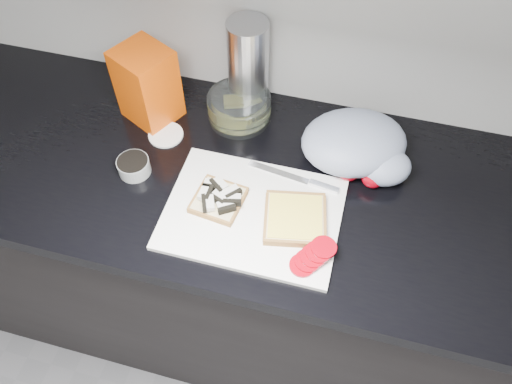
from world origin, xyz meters
TOP-DOWN VIEW (x-y plane):
  - base_cabinet at (0.00, 1.20)m, footprint 3.50×0.60m
  - countertop at (0.00, 1.20)m, footprint 3.50×0.64m
  - cutting_board at (0.03, 1.09)m, footprint 0.40×0.30m
  - bread_left at (-0.05, 1.10)m, footprint 0.13×0.13m
  - bread_right at (0.13, 1.09)m, footprint 0.17×0.17m
  - tomato_slices at (0.19, 1.00)m, footprint 0.11×0.12m
  - knife at (0.13, 1.21)m, footprint 0.23×0.05m
  - seed_tub at (-0.29, 1.14)m, footprint 0.08×0.08m
  - tub_lid at (-0.26, 1.27)m, footprint 0.11×0.11m
  - glass_bowl at (-0.09, 1.38)m, footprint 0.17×0.17m
  - bread_bag at (-0.32, 1.34)m, footprint 0.17×0.17m
  - steel_canister at (-0.08, 1.45)m, footprint 0.11×0.11m
  - grocery_bag at (0.23, 1.31)m, footprint 0.32×0.29m
  - whole_tomatoes at (0.25, 1.25)m, footprint 0.11×0.06m

SIDE VIEW (x-z plane):
  - base_cabinet at x=0.00m, z-range 0.00..0.86m
  - countertop at x=0.00m, z-range 0.86..0.90m
  - tub_lid at x=-0.26m, z-range 0.90..0.91m
  - cutting_board at x=0.03m, z-range 0.90..0.91m
  - knife at x=0.13m, z-range 0.91..0.92m
  - bread_right at x=0.13m, z-range 0.91..0.93m
  - seed_tub at x=-0.29m, z-range 0.90..0.94m
  - tomato_slices at x=0.19m, z-range 0.91..0.94m
  - bread_left at x=-0.05m, z-range 0.91..0.94m
  - whole_tomatoes at x=0.25m, z-range 0.90..0.96m
  - glass_bowl at x=-0.09m, z-range 0.90..0.97m
  - grocery_bag at x=0.23m, z-range 0.90..1.01m
  - bread_bag at x=-0.32m, z-range 0.90..1.10m
  - steel_canister at x=-0.08m, z-range 0.90..1.15m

